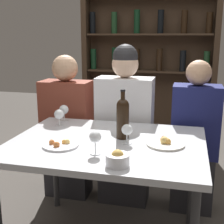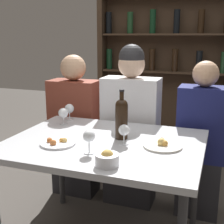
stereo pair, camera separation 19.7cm
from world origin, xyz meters
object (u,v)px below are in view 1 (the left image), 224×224
(wine_bottle, at_px, (123,117))
(seated_person_center, at_px, (125,129))
(food_plate_0, at_px, (60,145))
(food_plate_1, at_px, (165,143))
(snack_bowl, at_px, (118,159))
(seated_person_left, at_px, (67,131))
(wine_glass_2, at_px, (95,138))
(seated_person_right, at_px, (194,142))
(wine_glass_0, at_px, (59,115))
(wine_glass_3, at_px, (64,110))
(wine_glass_1, at_px, (127,130))

(wine_bottle, xyz_separation_m, seated_person_center, (-0.09, 0.53, -0.25))
(food_plate_0, relative_size, food_plate_1, 0.94)
(snack_bowl, height_order, seated_person_left, seated_person_left)
(wine_bottle, xyz_separation_m, seated_person_left, (-0.58, 0.53, -0.30))
(snack_bowl, relative_size, seated_person_center, 0.09)
(wine_glass_2, height_order, seated_person_right, seated_person_right)
(food_plate_0, relative_size, snack_bowl, 1.77)
(wine_glass_0, distance_m, wine_glass_3, 0.12)
(snack_bowl, height_order, seated_person_right, seated_person_right)
(wine_glass_1, xyz_separation_m, food_plate_0, (-0.36, -0.14, -0.07))
(wine_glass_1, height_order, seated_person_left, seated_person_left)
(wine_glass_0, distance_m, snack_bowl, 0.81)
(wine_glass_0, bearing_deg, wine_glass_3, 96.36)
(seated_person_right, bearing_deg, wine_bottle, -130.33)
(wine_glass_3, height_order, seated_person_left, seated_person_left)
(seated_person_center, bearing_deg, seated_person_left, -180.00)
(wine_glass_2, xyz_separation_m, food_plate_0, (-0.23, 0.06, -0.08))
(seated_person_left, height_order, seated_person_center, seated_person_center)
(wine_glass_0, bearing_deg, seated_person_left, 104.31)
(wine_glass_0, height_order, food_plate_1, wine_glass_0)
(wine_bottle, xyz_separation_m, wine_glass_1, (0.04, -0.09, -0.06))
(wine_bottle, xyz_separation_m, snack_bowl, (0.06, -0.42, -0.10))
(seated_person_left, height_order, seated_person_right, seated_person_left)
(food_plate_1, bearing_deg, wine_glass_2, -146.82)
(wine_glass_1, bearing_deg, food_plate_0, -158.90)
(food_plate_0, bearing_deg, wine_bottle, 35.92)
(wine_glass_0, distance_m, seated_person_right, 1.04)
(food_plate_0, distance_m, seated_person_right, 1.10)
(seated_person_left, bearing_deg, food_plate_0, -70.71)
(wine_glass_1, relative_size, seated_person_right, 0.10)
(snack_bowl, bearing_deg, wine_glass_1, 93.10)
(wine_glass_2, xyz_separation_m, food_plate_1, (0.36, 0.23, -0.08))
(wine_bottle, bearing_deg, seated_person_right, 49.67)
(wine_glass_2, bearing_deg, snack_bowl, -39.39)
(wine_glass_0, xyz_separation_m, food_plate_0, (0.17, -0.40, -0.07))
(seated_person_right, bearing_deg, wine_glass_1, -123.11)
(wine_glass_3, xyz_separation_m, food_plate_0, (0.19, -0.52, -0.07))
(wine_bottle, bearing_deg, seated_person_center, 100.06)
(wine_bottle, distance_m, food_plate_0, 0.41)
(wine_bottle, height_order, seated_person_right, seated_person_right)
(wine_glass_3, bearing_deg, food_plate_1, -24.30)
(seated_person_center, height_order, seated_person_right, seated_person_center)
(wine_glass_1, bearing_deg, seated_person_center, 102.63)
(food_plate_1, bearing_deg, wine_glass_3, 155.70)
(wine_glass_0, xyz_separation_m, seated_person_right, (0.94, 0.36, -0.25))
(seated_person_center, bearing_deg, food_plate_1, -58.48)
(seated_person_center, bearing_deg, food_plate_0, -106.49)
(food_plate_0, distance_m, snack_bowl, 0.43)
(wine_glass_3, bearing_deg, snack_bowl, -51.15)
(wine_bottle, bearing_deg, wine_glass_1, -63.59)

